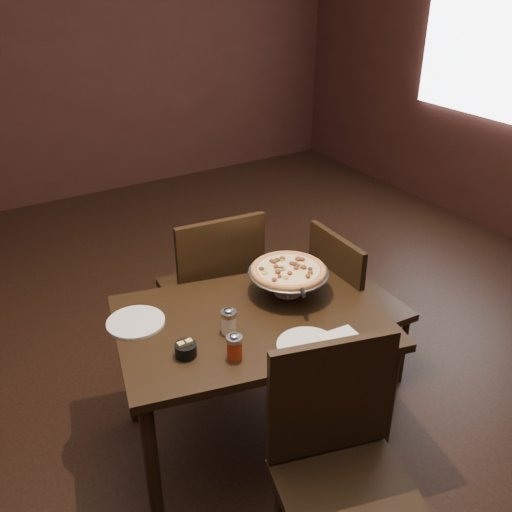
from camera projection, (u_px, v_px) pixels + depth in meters
room at (244, 156)px, 2.09m from camera, size 6.04×7.04×2.84m
dining_table at (252, 337)px, 2.44m from camera, size 1.26×0.98×0.70m
pizza_stand at (288, 270)px, 2.51m from camera, size 0.36×0.36×0.15m
parmesan_shaker at (229, 321)px, 2.29m from camera, size 0.06×0.06×0.11m
pepper_flake_shaker at (234, 347)px, 2.15m from camera, size 0.06×0.06×0.11m
packet_caddy at (186, 349)px, 2.17m from camera, size 0.08×0.08×0.07m
napkin_stack at (343, 341)px, 2.24m from camera, size 0.16×0.16×0.02m
plate_left at (136, 322)px, 2.37m from camera, size 0.24×0.24×0.01m
plate_near at (308, 346)px, 2.22m from camera, size 0.25×0.25×0.01m
serving_spatula at (302, 289)px, 2.38m from camera, size 0.15×0.15×0.02m
chair_far at (213, 288)px, 2.95m from camera, size 0.49×0.49×0.96m
chair_near at (342, 468)px, 1.92m from camera, size 0.55×0.55×0.96m
chair_side at (351, 302)px, 2.90m from camera, size 0.43×0.43×0.89m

